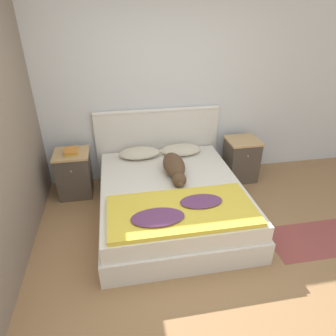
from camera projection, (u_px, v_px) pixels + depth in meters
The scene contains 13 objects.
ground_plane at pixel (190, 284), 2.77m from camera, with size 16.00×16.00×0.00m, color #997047.
wall_back at pixel (154, 90), 3.99m from camera, with size 9.00×0.06×2.55m.
wall_side_left at pixel (6, 125), 2.81m from camera, with size 0.06×3.10×2.55m.
bed at pixel (171, 200), 3.58m from camera, with size 1.66×1.95×0.45m.
headboard at pixel (158, 142), 4.29m from camera, with size 1.74×0.06×1.03m.
nightstand_left at pixel (74, 173), 3.96m from camera, with size 0.44×0.44×0.61m.
nightstand_right at pixel (241, 159), 4.33m from camera, with size 0.44×0.44×0.61m.
pillow_left at pixel (140, 153), 4.05m from camera, with size 0.55×0.34×0.12m.
pillow_right at pixel (181, 150), 4.14m from camera, with size 0.55×0.34×0.12m.
quilt at pixel (181, 211), 2.96m from camera, with size 1.47×0.73×0.08m.
dog at pixel (175, 167), 3.61m from camera, with size 0.26×0.78×0.22m.
book_stack at pixel (71, 151), 3.80m from camera, with size 0.18×0.22×0.05m.
rug at pixel (322, 238), 3.31m from camera, with size 1.19×0.56×0.00m.
Camera 1 is at (-0.54, -1.84, 2.27)m, focal length 32.00 mm.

